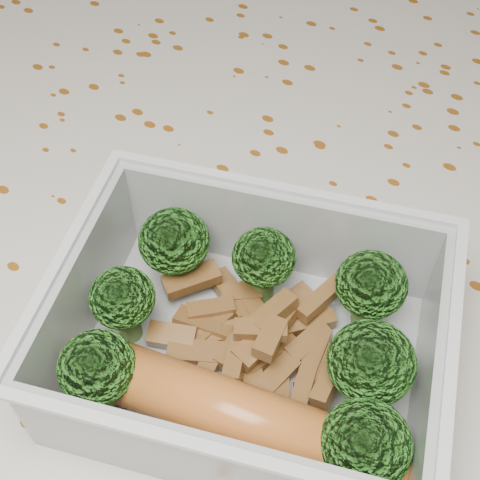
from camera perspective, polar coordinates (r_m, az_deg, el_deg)
The scene contains 6 objects.
dining_table at distance 0.49m, azimuth -1.36°, elevation -8.25°, with size 1.40×0.90×0.75m.
tablecloth at distance 0.45m, azimuth -1.48°, elevation -5.05°, with size 1.46×0.96×0.19m.
lunch_container at distance 0.36m, azimuth 0.58°, elevation -8.93°, with size 0.24×0.22×0.07m.
broccoli_florets at distance 0.35m, azimuth 2.03°, elevation -7.46°, with size 0.19×0.16×0.05m.
meat_pile at distance 0.37m, azimuth 1.20°, elevation -8.10°, with size 0.12×0.10×0.03m.
sausage at distance 0.34m, azimuth -0.49°, elevation -14.61°, with size 0.17×0.07×0.03m.
Camera 1 is at (0.15, -0.20, 1.10)m, focal length 50.00 mm.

